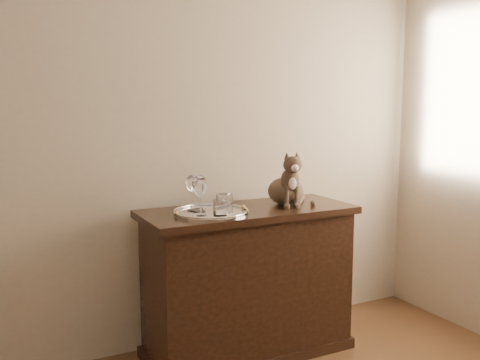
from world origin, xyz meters
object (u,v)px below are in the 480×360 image
object	(u,v)px
tumbler_b	(220,208)
cat	(286,178)
wine_glass_b	(198,194)
wine_glass_d	(199,193)
tumbler_a	(224,203)
tray	(211,213)
sideboard	(248,282)
wine_glass_a	(193,193)
wine_glass_c	(201,197)

from	to	relation	value
tumbler_b	cat	bearing A→B (deg)	16.36
wine_glass_b	tumbler_b	bearing A→B (deg)	-77.64
wine_glass_d	tumbler_a	distance (m)	0.14
tumbler_b	tray	bearing A→B (deg)	92.69
sideboard	wine_glass_d	size ratio (longest dim) A/B	5.97
sideboard	tumbler_a	distance (m)	0.52
tray	wine_glass_b	xyz separation A→B (m)	(-0.04, 0.09, 0.09)
wine_glass_a	tumbler_a	world-z (taller)	wine_glass_a
tumbler_b	sideboard	bearing A→B (deg)	30.61
wine_glass_b	wine_glass_a	bearing A→B (deg)	-158.01
tray	wine_glass_d	bearing A→B (deg)	151.57
tray	wine_glass_c	world-z (taller)	wine_glass_c
wine_glass_c	tumbler_a	bearing A→B (deg)	-5.13
wine_glass_a	wine_glass_b	bearing A→B (deg)	21.99
wine_glass_b	wine_glass_c	bearing A→B (deg)	-106.74
wine_glass_b	tumbler_b	distance (m)	0.20
wine_glass_a	tumbler_b	distance (m)	0.20
wine_glass_c	wine_glass_d	distance (m)	0.08
wine_glass_a	wine_glass_d	world-z (taller)	wine_glass_d
wine_glass_d	cat	bearing A→B (deg)	0.43
wine_glass_c	wine_glass_d	bearing A→B (deg)	72.53
wine_glass_a	tumbler_a	bearing A→B (deg)	-43.93
tray	wine_glass_c	bearing A→B (deg)	-151.09
tumbler_a	tumbler_b	bearing A→B (deg)	-131.37
wine_glass_c	tumbler_a	xyz separation A→B (m)	(0.13, -0.01, -0.04)
sideboard	tumbler_b	xyz separation A→B (m)	(-0.23, -0.14, 0.47)
tray	tumbler_b	distance (m)	0.12
tray	tumbler_a	bearing A→B (deg)	-45.22
tray	tumbler_b	size ratio (longest dim) A/B	4.82
tray	cat	xyz separation A→B (m)	(0.49, 0.03, 0.15)
tray	wine_glass_b	distance (m)	0.13
sideboard	wine_glass_c	distance (m)	0.62
wine_glass_c	cat	size ratio (longest dim) A/B	0.58
wine_glass_d	tumbler_a	xyz separation A→B (m)	(0.11, -0.08, -0.05)
wine_glass_d	tumbler_b	world-z (taller)	wine_glass_d
sideboard	wine_glass_d	world-z (taller)	wine_glass_d
sideboard	wine_glass_a	bearing A→B (deg)	172.63
wine_glass_b	tumbler_a	xyz separation A→B (m)	(0.09, -0.14, -0.04)
wine_glass_b	tumbler_a	size ratio (longest dim) A/B	1.71
wine_glass_d	tumbler_b	bearing A→B (deg)	-66.82
sideboard	tray	world-z (taller)	tray
wine_glass_a	wine_glass_d	distance (m)	0.05
sideboard	wine_glass_a	xyz separation A→B (m)	(-0.31, 0.04, 0.53)
wine_glass_c	tumbler_b	xyz separation A→B (m)	(0.08, -0.07, -0.05)
wine_glass_b	cat	bearing A→B (deg)	-5.78
cat	tumbler_a	bearing A→B (deg)	-154.02
wine_glass_d	wine_glass_c	bearing A→B (deg)	-107.47
tumbler_a	cat	bearing A→B (deg)	11.32
tray	wine_glass_d	size ratio (longest dim) A/B	1.99
wine_glass_c	cat	world-z (taller)	cat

